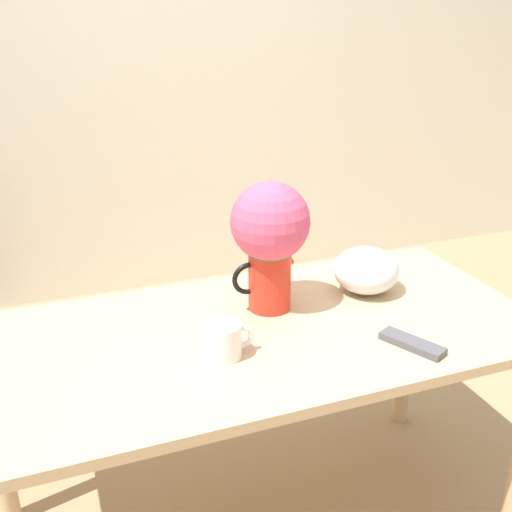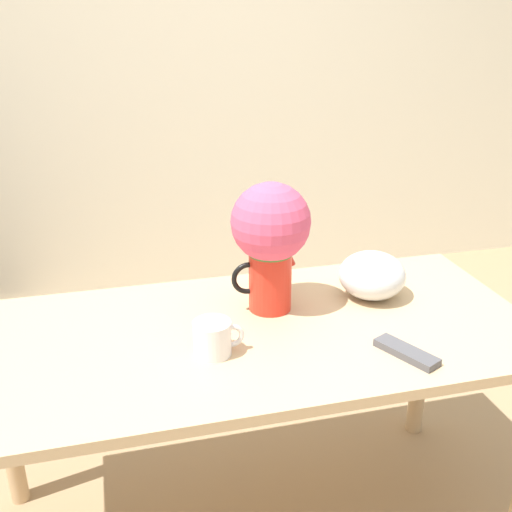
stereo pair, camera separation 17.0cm
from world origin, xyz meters
The scene contains 6 objects.
wall_back centered at (0.00, 1.97, 1.30)m, with size 8.00×0.05×2.60m.
table centered at (-0.13, 0.03, 0.63)m, with size 1.59×0.74×0.72m.
flower_vase centered at (-0.04, 0.15, 0.95)m, with size 0.23×0.23×0.38m.
coffee_mug centered at (-0.25, -0.06, 0.77)m, with size 0.13×0.10×0.09m.
white_bowl centered at (0.28, 0.15, 0.79)m, with size 0.20×0.20×0.14m.
remote_control centered at (0.22, -0.19, 0.73)m, with size 0.12×0.18×0.02m.
Camera 1 is at (-0.64, -1.32, 1.55)m, focal length 42.00 mm.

